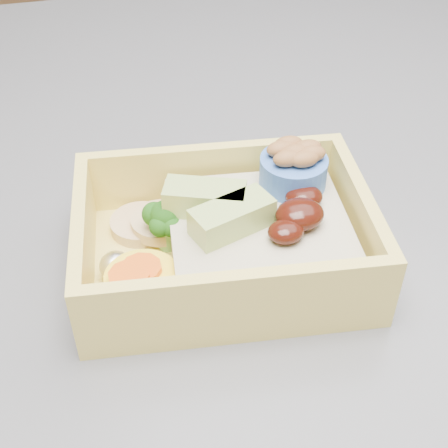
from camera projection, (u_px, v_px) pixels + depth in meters
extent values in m
cube|color=brown|center=(158.00, 40.00, 1.86)|extent=(3.20, 0.60, 0.90)
cube|color=brown|center=(306.00, 414.00, 0.91)|extent=(1.20, 0.80, 0.88)
cube|color=#3D3D42|center=(347.00, 152.00, 0.61)|extent=(1.24, 0.84, 0.04)
cube|color=#EBD261|center=(224.00, 260.00, 0.46)|extent=(0.22, 0.17, 0.01)
cube|color=#EBD261|center=(212.00, 173.00, 0.49)|extent=(0.21, 0.03, 0.05)
cube|color=#EBD261|center=(239.00, 303.00, 0.39)|extent=(0.21, 0.03, 0.05)
cube|color=#EBD261|center=(358.00, 218.00, 0.45)|extent=(0.02, 0.13, 0.05)
cube|color=#EBD261|center=(83.00, 243.00, 0.43)|extent=(0.02, 0.13, 0.05)
cube|color=#9B8E6D|center=(259.00, 237.00, 0.45)|extent=(0.14, 0.13, 0.03)
ellipsoid|color=black|center=(300.00, 214.00, 0.43)|extent=(0.04, 0.03, 0.02)
ellipsoid|color=black|center=(304.00, 197.00, 0.45)|extent=(0.03, 0.03, 0.02)
ellipsoid|color=black|center=(286.00, 232.00, 0.42)|extent=(0.03, 0.02, 0.01)
cube|color=#A9C466|center=(232.00, 217.00, 0.42)|extent=(0.06, 0.04, 0.02)
cube|color=#A9C466|center=(205.00, 199.00, 0.44)|extent=(0.06, 0.04, 0.02)
cylinder|color=#74AF5E|center=(167.00, 237.00, 0.46)|extent=(0.01, 0.01, 0.02)
sphere|color=#1D5413|center=(166.00, 216.00, 0.45)|extent=(0.02, 0.02, 0.02)
sphere|color=#1D5413|center=(178.00, 213.00, 0.45)|extent=(0.02, 0.02, 0.02)
sphere|color=#1D5413|center=(154.00, 214.00, 0.45)|extent=(0.02, 0.02, 0.02)
sphere|color=#1D5413|center=(171.00, 226.00, 0.44)|extent=(0.02, 0.02, 0.02)
sphere|color=#1D5413|center=(160.00, 226.00, 0.44)|extent=(0.02, 0.02, 0.02)
sphere|color=#1D5413|center=(165.00, 210.00, 0.46)|extent=(0.02, 0.02, 0.02)
cylinder|color=yellow|center=(143.00, 287.00, 0.42)|extent=(0.05, 0.05, 0.02)
cylinder|color=#F35C14|center=(141.00, 269.00, 0.41)|extent=(0.03, 0.03, 0.00)
cylinder|color=#F35C14|center=(129.00, 276.00, 0.40)|extent=(0.03, 0.03, 0.00)
cylinder|color=tan|center=(140.00, 224.00, 0.48)|extent=(0.05, 0.05, 0.01)
cylinder|color=tan|center=(161.00, 222.00, 0.47)|extent=(0.05, 0.05, 0.01)
ellipsoid|color=white|center=(186.00, 206.00, 0.48)|extent=(0.02, 0.02, 0.02)
ellipsoid|color=white|center=(116.00, 266.00, 0.43)|extent=(0.02, 0.02, 0.02)
cylinder|color=#3C6CCD|center=(293.00, 172.00, 0.46)|extent=(0.05, 0.05, 0.02)
ellipsoid|color=brown|center=(295.00, 152.00, 0.45)|extent=(0.02, 0.02, 0.01)
ellipsoid|color=brown|center=(307.00, 148.00, 0.46)|extent=(0.02, 0.02, 0.01)
ellipsoid|color=brown|center=(281.00, 149.00, 0.46)|extent=(0.02, 0.02, 0.01)
ellipsoid|color=brown|center=(304.00, 159.00, 0.45)|extent=(0.02, 0.02, 0.01)
ellipsoid|color=brown|center=(288.00, 158.00, 0.45)|extent=(0.02, 0.02, 0.01)
ellipsoid|color=brown|center=(311.00, 154.00, 0.45)|extent=(0.02, 0.02, 0.01)
ellipsoid|color=brown|center=(288.00, 144.00, 0.46)|extent=(0.02, 0.02, 0.01)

